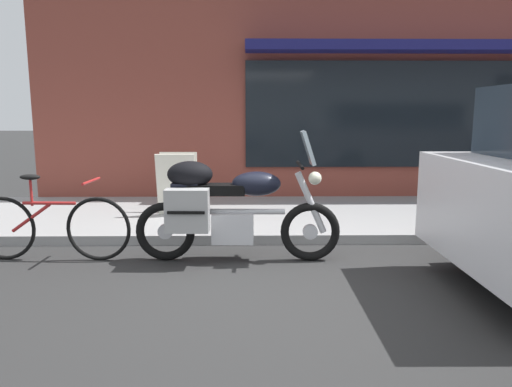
% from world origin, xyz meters
% --- Properties ---
extents(ground_plane, '(80.00, 80.00, 0.00)m').
position_xyz_m(ground_plane, '(0.00, 0.00, 0.00)').
color(ground_plane, '#2B2B2B').
extents(touring_motorcycle, '(2.20, 0.64, 1.40)m').
position_xyz_m(touring_motorcycle, '(-0.54, 0.76, 0.60)').
color(touring_motorcycle, black).
rests_on(touring_motorcycle, ground_plane).
extents(parked_bicycle, '(1.73, 0.48, 0.94)m').
position_xyz_m(parked_bicycle, '(-2.43, 0.83, 0.38)').
color(parked_bicycle, black).
rests_on(parked_bicycle, ground_plane).
extents(sandwich_board_sign, '(0.55, 0.41, 0.89)m').
position_xyz_m(sandwich_board_sign, '(-1.34, 2.68, 0.57)').
color(sandwich_board_sign, silver).
rests_on(sandwich_board_sign, sidewalk_curb).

